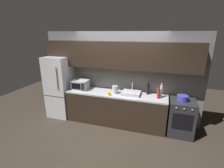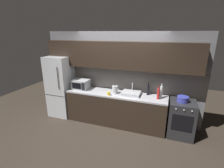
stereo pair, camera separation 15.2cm
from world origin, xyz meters
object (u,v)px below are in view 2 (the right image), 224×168
object	(u,v)px
mug_yellow	(109,94)
wine_bottle_dark	(148,90)
wine_bottle_red	(158,94)
cooking_pot	(183,99)
refrigerator	(61,86)
kettle	(115,90)
oven_range	(181,119)
wine_bottle_clear	(161,92)
microwave	(81,84)

from	to	relation	value
mug_yellow	wine_bottle_dark	bearing A→B (deg)	22.08
wine_bottle_red	mug_yellow	world-z (taller)	wine_bottle_red
cooking_pot	refrigerator	bearing A→B (deg)	-180.00
kettle	mug_yellow	xyz separation A→B (m)	(-0.11, -0.17, -0.06)
mug_yellow	refrigerator	bearing A→B (deg)	173.16
oven_range	wine_bottle_red	distance (m)	0.83
refrigerator	wine_bottle_red	xyz separation A→B (m)	(2.85, -0.03, 0.13)
wine_bottle_clear	mug_yellow	distance (m)	1.32
wine_bottle_clear	wine_bottle_red	distance (m)	0.11
wine_bottle_clear	wine_bottle_dark	size ratio (longest dim) A/B	1.11
kettle	wine_bottle_red	bearing A→B (deg)	-0.11
refrigerator	wine_bottle_dark	distance (m)	2.59
kettle	wine_bottle_dark	xyz separation A→B (m)	(0.84, 0.22, 0.03)
refrigerator	kettle	world-z (taller)	refrigerator
wine_bottle_dark	microwave	bearing A→B (deg)	-174.76
mug_yellow	wine_bottle_red	bearing A→B (deg)	7.74
wine_bottle_dark	oven_range	bearing A→B (deg)	-12.59
refrigerator	cooking_pot	bearing A→B (deg)	0.00
oven_range	wine_bottle_clear	xyz separation A→B (m)	(-0.53, 0.07, 0.61)
kettle	wine_bottle_red	size ratio (longest dim) A/B	0.72
microwave	kettle	size ratio (longest dim) A/B	1.92
wine_bottle_clear	mug_yellow	world-z (taller)	wine_bottle_clear
kettle	wine_bottle_dark	distance (m)	0.87
wine_bottle_dark	wine_bottle_red	bearing A→B (deg)	-38.62
mug_yellow	microwave	bearing A→B (deg)	167.26
microwave	wine_bottle_red	world-z (taller)	wine_bottle_red
wine_bottle_clear	cooking_pot	world-z (taller)	wine_bottle_clear
oven_range	kettle	distance (m)	1.80
refrigerator	wine_bottle_clear	xyz separation A→B (m)	(2.92, 0.07, 0.15)
wine_bottle_clear	cooking_pot	size ratio (longest dim) A/B	1.41
microwave	wine_bottle_dark	world-z (taller)	wine_bottle_dark
cooking_pot	wine_bottle_dark	bearing A→B (deg)	167.13
refrigerator	cooking_pot	xyz separation A→B (m)	(3.42, 0.00, 0.06)
wine_bottle_clear	wine_bottle_dark	xyz separation A→B (m)	(-0.34, 0.13, -0.02)
mug_yellow	oven_range	bearing A→B (deg)	6.07
refrigerator	mug_yellow	world-z (taller)	refrigerator
oven_range	wine_bottle_clear	bearing A→B (deg)	172.78
refrigerator	wine_bottle_red	distance (m)	2.86
refrigerator	cooking_pot	size ratio (longest dim) A/B	6.86
wine_bottle_dark	mug_yellow	bearing A→B (deg)	-157.92
oven_range	wine_bottle_dark	world-z (taller)	wine_bottle_dark
kettle	wine_bottle_dark	world-z (taller)	wine_bottle_dark
microwave	wine_bottle_red	bearing A→B (deg)	-1.21
kettle	wine_bottle_red	xyz separation A→B (m)	(1.12, -0.00, 0.03)
microwave	wine_bottle_dark	bearing A→B (deg)	5.24
wine_bottle_clear	mug_yellow	size ratio (longest dim) A/B	4.04
wine_bottle_dark	cooking_pot	bearing A→B (deg)	-12.87
oven_range	wine_bottle_red	bearing A→B (deg)	-177.45
microwave	cooking_pot	bearing A→B (deg)	-0.38
mug_yellow	kettle	bearing A→B (deg)	56.64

